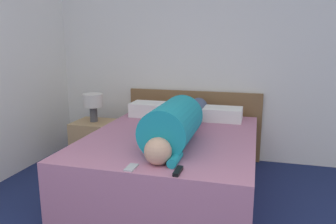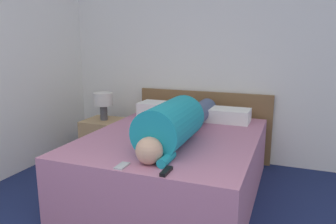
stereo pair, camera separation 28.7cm
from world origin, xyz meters
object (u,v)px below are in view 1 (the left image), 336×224
nightstand (95,142)px  cell_phone (131,167)px  table_lamp (93,102)px  bed (172,164)px  pillow_near_headboard (157,110)px  tv_remote (178,171)px  person_lying (178,123)px  pillow_second (215,114)px

nightstand → cell_phone: (1.04, -1.43, 0.33)m
nightstand → table_lamp: (0.00, -0.00, 0.48)m
bed → pillow_near_headboard: size_ratio=3.12×
nightstand → cell_phone: bearing=-53.9°
tv_remote → cell_phone: bearing=-178.7°
table_lamp → person_lying: (1.20, -0.71, 0.01)m
pillow_second → tv_remote: bearing=-91.8°
person_lying → pillow_second: bearing=75.4°
pillow_second → cell_phone: pillow_second is taller
person_lying → tv_remote: bearing=-76.2°
cell_phone → bed: bearing=85.7°
nightstand → pillow_near_headboard: 0.86m
bed → person_lying: size_ratio=1.09×
cell_phone → table_lamp: bearing=126.1°
nightstand → pillow_second: bearing=5.8°
nightstand → tv_remote: size_ratio=3.32×
tv_remote → pillow_second: bearing=88.2°
person_lying → table_lamp: bearing=149.2°
pillow_second → cell_phone: size_ratio=4.46×
bed → table_lamp: size_ratio=5.72×
nightstand → tv_remote: bearing=-46.0°
table_lamp → person_lying: 1.39m
tv_remote → pillow_near_headboard: bearing=111.8°
bed → table_lamp: (-1.10, 0.56, 0.44)m
nightstand → pillow_near_headboard: pillow_near_headboard is taller
tv_remote → bed: bearing=107.1°
bed → nightstand: 1.24m
table_lamp → cell_phone: (1.04, -1.43, -0.15)m
nightstand → person_lying: (1.20, -0.71, 0.49)m
bed → pillow_near_headboard: pillow_near_headboard is taller
bed → table_lamp: 1.31m
cell_phone → person_lying: bearing=77.5°
person_lying → pillow_near_headboard: 0.97m
cell_phone → nightstand: bearing=126.1°
table_lamp → bed: bearing=-26.8°
person_lying → pillow_near_headboard: person_lying is taller
tv_remote → nightstand: bearing=134.0°
bed → person_lying: person_lying is taller
bed → cell_phone: size_ratio=14.65×
nightstand → table_lamp: bearing=-90.0°
nightstand → cell_phone: 1.80m
bed → nightstand: bed is taller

